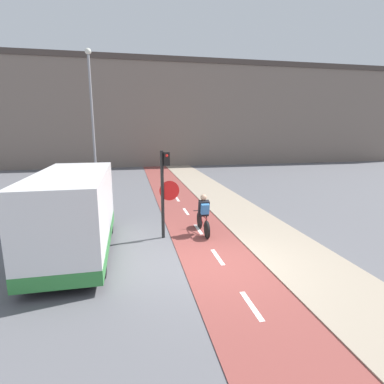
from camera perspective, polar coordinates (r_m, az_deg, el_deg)
The scene contains 8 objects.
ground_plane at distance 8.52m, azimuth 5.88°, elevation -13.69°, with size 120.00×120.00×0.00m, color #5B5B60.
bike_lane at distance 8.52m, azimuth 5.87°, elevation -13.62°, with size 2.21×60.00×0.02m.
sidewalk_strip at distance 9.42m, azimuth 19.67°, elevation -11.60°, with size 2.40×60.00×0.05m.
building_row_background at distance 32.28m, azimuth -7.76°, elevation 14.52°, with size 60.00×5.20×10.35m.
traffic_light_pole at distance 10.01m, azimuth -5.19°, elevation 1.42°, with size 0.67×0.25×2.98m.
street_lamp_far at distance 19.53m, azimuth -18.55°, elevation 14.98°, with size 0.36×0.36×8.23m.
cyclist_near at distance 10.62m, azimuth 2.21°, elevation -4.36°, with size 0.46×1.73×1.43m.
van at distance 9.43m, azimuth -21.51°, elevation -4.08°, with size 1.93×5.16×2.46m.
Camera 1 is at (-2.39, -7.30, 3.68)m, focal length 28.00 mm.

